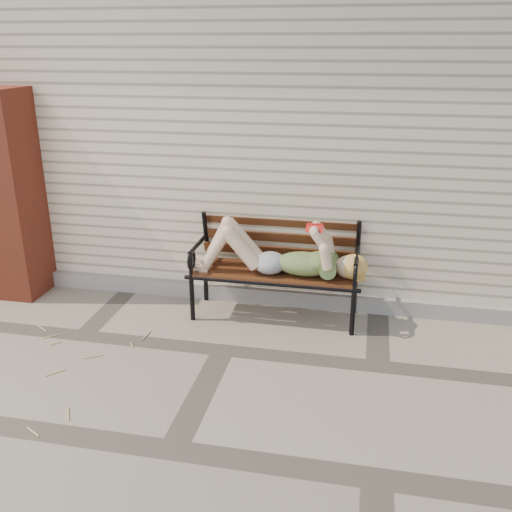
# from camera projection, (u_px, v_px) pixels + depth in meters

# --- Properties ---
(ground) EXTENTS (80.00, 80.00, 0.00)m
(ground) POSITION_uv_depth(u_px,v_px,m) (223.00, 350.00, 4.69)
(ground) COLOR gray
(ground) RESTS_ON ground
(house_wall) EXTENTS (8.00, 4.00, 3.00)m
(house_wall) POSITION_uv_depth(u_px,v_px,m) (283.00, 119.00, 6.91)
(house_wall) COLOR beige
(house_wall) RESTS_ON ground
(foundation_strip) EXTENTS (8.00, 0.10, 0.15)m
(foundation_strip) POSITION_uv_depth(u_px,v_px,m) (248.00, 294.00, 5.56)
(foundation_strip) COLOR #9C958D
(foundation_strip) RESTS_ON ground
(brick_pillar) EXTENTS (0.50, 0.50, 2.00)m
(brick_pillar) POSITION_uv_depth(u_px,v_px,m) (8.00, 196.00, 5.46)
(brick_pillar) COLOR #943621
(brick_pillar) RESTS_ON ground
(garden_bench) EXTENTS (1.63, 0.65, 1.05)m
(garden_bench) POSITION_uv_depth(u_px,v_px,m) (277.00, 253.00, 5.16)
(garden_bench) COLOR black
(garden_bench) RESTS_ON ground
(reading_woman) EXTENTS (1.54, 0.35, 0.48)m
(reading_woman) POSITION_uv_depth(u_px,v_px,m) (276.00, 254.00, 5.03)
(reading_woman) COLOR #0A404C
(reading_woman) RESTS_ON ground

